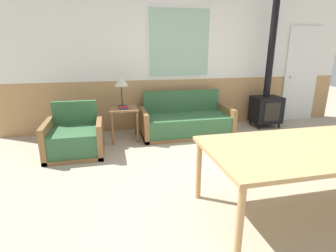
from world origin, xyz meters
The scene contains 10 objects.
ground_plane centered at (0.00, 0.00, 0.00)m, with size 16.00×16.00×0.00m, color #B2A58C.
wall_back centered at (-0.01, 2.63, 1.37)m, with size 7.20×0.09×2.70m.
couch centered at (-0.11, 2.05, 0.24)m, with size 1.71×0.82×0.81m.
armchair centered at (-2.10, 1.51, 0.24)m, with size 0.87×0.81×0.79m.
side_table centered at (-1.29, 2.01, 0.48)m, with size 0.49×0.49×0.60m.
table_lamp centered at (-1.30, 2.09, 1.04)m, with size 0.26×0.26×0.55m.
book_stack centered at (-1.29, 1.92, 0.62)m, with size 0.17×0.15×0.04m.
dining_table centered at (0.40, -0.62, 0.67)m, with size 2.14×1.07×0.72m.
wood_stove centered at (1.70, 2.21, 0.60)m, with size 0.57×0.46×2.51m.
entry_door centered at (2.75, 2.57, 1.04)m, with size 0.83×0.09×2.08m.
Camera 1 is at (-1.52, -2.63, 1.64)m, focal length 28.00 mm.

